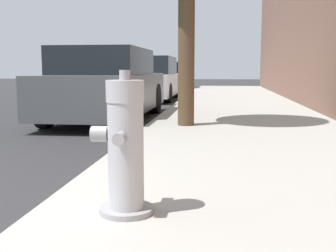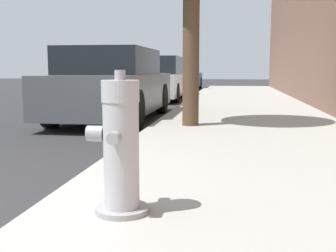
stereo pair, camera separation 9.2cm
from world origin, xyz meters
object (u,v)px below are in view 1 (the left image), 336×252
fire_hydrant (125,149)px  parked_car_far (173,77)px  parked_car_near (107,85)px  parked_car_mid (151,79)px

fire_hydrant → parked_car_far: (-1.76, 18.18, 0.10)m
parked_car_near → parked_car_mid: size_ratio=1.02×
parked_car_far → parked_car_near: bearing=-89.8°
fire_hydrant → parked_car_mid: parked_car_mid is taller
parked_car_far → fire_hydrant: bearing=-84.5°
parked_car_near → parked_car_far: (-0.04, 12.29, -0.06)m
parked_car_near → parked_car_mid: parked_car_near is taller
parked_car_near → parked_car_far: parked_car_near is taller
fire_hydrant → parked_car_mid: size_ratio=0.20×
fire_hydrant → parked_car_near: parked_car_near is taller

